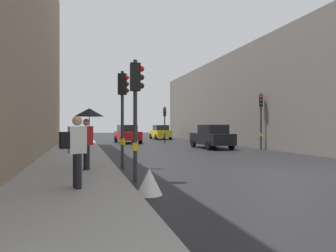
{
  "coord_description": "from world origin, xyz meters",
  "views": [
    {
      "loc": [
        -6.91,
        -8.17,
        1.69
      ],
      "look_at": [
        -1.34,
        9.78,
        1.67
      ],
      "focal_mm": 29.9,
      "sensor_mm": 36.0,
      "label": 1
    }
  ],
  "objects_px": {
    "traffic_light_mid_street": "(261,111)",
    "pedestrian_with_umbrella": "(88,121)",
    "warning_sign_triangle": "(149,181)",
    "traffic_light_near_right": "(123,101)",
    "pedestrian_with_black_backpack": "(75,147)",
    "car_yellow_taxi": "(160,132)",
    "car_red_sedan": "(128,134)",
    "traffic_light_near_left": "(136,98)",
    "traffic_light_far_median": "(165,118)",
    "car_dark_suv": "(212,137)"
  },
  "relations": [
    {
      "from": "traffic_light_far_median",
      "to": "car_dark_suv",
      "type": "distance_m",
      "value": 7.72
    },
    {
      "from": "traffic_light_far_median",
      "to": "car_yellow_taxi",
      "type": "bearing_deg",
      "value": 77.6
    },
    {
      "from": "car_dark_suv",
      "to": "car_yellow_taxi",
      "type": "distance_m",
      "value": 14.71
    },
    {
      "from": "car_red_sedan",
      "to": "pedestrian_with_umbrella",
      "type": "relative_size",
      "value": 2.02
    },
    {
      "from": "traffic_light_near_left",
      "to": "traffic_light_near_right",
      "type": "relative_size",
      "value": 0.95
    },
    {
      "from": "traffic_light_near_right",
      "to": "pedestrian_with_umbrella",
      "type": "relative_size",
      "value": 1.81
    },
    {
      "from": "traffic_light_mid_street",
      "to": "car_red_sedan",
      "type": "relative_size",
      "value": 0.93
    },
    {
      "from": "traffic_light_mid_street",
      "to": "pedestrian_with_umbrella",
      "type": "xyz_separation_m",
      "value": [
        -12.0,
        -6.91,
        -0.91
      ]
    },
    {
      "from": "traffic_light_mid_street",
      "to": "warning_sign_triangle",
      "type": "height_order",
      "value": "traffic_light_mid_street"
    },
    {
      "from": "traffic_light_mid_street",
      "to": "car_dark_suv",
      "type": "height_order",
      "value": "traffic_light_mid_street"
    },
    {
      "from": "pedestrian_with_black_backpack",
      "to": "warning_sign_triangle",
      "type": "distance_m",
      "value": 1.99
    },
    {
      "from": "traffic_light_near_left",
      "to": "traffic_light_near_right",
      "type": "height_order",
      "value": "traffic_light_near_right"
    },
    {
      "from": "car_red_sedan",
      "to": "warning_sign_triangle",
      "type": "height_order",
      "value": "car_red_sedan"
    },
    {
      "from": "traffic_light_near_left",
      "to": "warning_sign_triangle",
      "type": "height_order",
      "value": "traffic_light_near_left"
    },
    {
      "from": "car_dark_suv",
      "to": "warning_sign_triangle",
      "type": "height_order",
      "value": "car_dark_suv"
    },
    {
      "from": "traffic_light_near_left",
      "to": "car_red_sedan",
      "type": "xyz_separation_m",
      "value": [
        2.73,
        18.86,
        -1.67
      ]
    },
    {
      "from": "warning_sign_triangle",
      "to": "car_red_sedan",
      "type": "bearing_deg",
      "value": 82.46
    },
    {
      "from": "car_red_sedan",
      "to": "car_dark_suv",
      "type": "relative_size",
      "value": 1.03
    },
    {
      "from": "car_dark_suv",
      "to": "warning_sign_triangle",
      "type": "xyz_separation_m",
      "value": [
        -7.68,
        -12.23,
        -0.55
      ]
    },
    {
      "from": "traffic_light_near_right",
      "to": "car_red_sedan",
      "type": "distance_m",
      "value": 16.4
    },
    {
      "from": "traffic_light_far_median",
      "to": "car_dark_suv",
      "type": "relative_size",
      "value": 0.85
    },
    {
      "from": "traffic_light_near_left",
      "to": "pedestrian_with_umbrella",
      "type": "height_order",
      "value": "traffic_light_near_left"
    },
    {
      "from": "traffic_light_near_right",
      "to": "traffic_light_far_median",
      "type": "height_order",
      "value": "traffic_light_near_right"
    },
    {
      "from": "car_dark_suv",
      "to": "pedestrian_with_umbrella",
      "type": "bearing_deg",
      "value": -135.98
    },
    {
      "from": "traffic_light_near_right",
      "to": "car_dark_suv",
      "type": "bearing_deg",
      "value": 45.09
    },
    {
      "from": "traffic_light_far_median",
      "to": "warning_sign_triangle",
      "type": "xyz_separation_m",
      "value": [
        -6.24,
        -19.65,
        -2.13
      ]
    },
    {
      "from": "traffic_light_far_median",
      "to": "warning_sign_triangle",
      "type": "distance_m",
      "value": 20.73
    },
    {
      "from": "traffic_light_mid_street",
      "to": "pedestrian_with_umbrella",
      "type": "height_order",
      "value": "traffic_light_mid_street"
    },
    {
      "from": "traffic_light_near_right",
      "to": "pedestrian_with_black_backpack",
      "type": "relative_size",
      "value": 2.18
    },
    {
      "from": "traffic_light_mid_street",
      "to": "car_red_sedan",
      "type": "height_order",
      "value": "traffic_light_mid_street"
    },
    {
      "from": "traffic_light_near_left",
      "to": "traffic_light_near_right",
      "type": "bearing_deg",
      "value": 90.07
    },
    {
      "from": "traffic_light_near_right",
      "to": "traffic_light_near_left",
      "type": "bearing_deg",
      "value": -89.93
    },
    {
      "from": "traffic_light_near_left",
      "to": "warning_sign_triangle",
      "type": "distance_m",
      "value": 2.82
    },
    {
      "from": "pedestrian_with_umbrella",
      "to": "traffic_light_near_left",
      "type": "bearing_deg",
      "value": -52.55
    },
    {
      "from": "car_yellow_taxi",
      "to": "traffic_light_near_right",
      "type": "bearing_deg",
      "value": -109.29
    },
    {
      "from": "pedestrian_with_black_backpack",
      "to": "traffic_light_near_left",
      "type": "bearing_deg",
      "value": 34.95
    },
    {
      "from": "traffic_light_near_right",
      "to": "traffic_light_far_median",
      "type": "xyz_separation_m",
      "value": [
        6.24,
        15.13,
        -0.21
      ]
    },
    {
      "from": "traffic_light_near_left",
      "to": "car_yellow_taxi",
      "type": "relative_size",
      "value": 0.88
    },
    {
      "from": "car_yellow_taxi",
      "to": "pedestrian_with_umbrella",
      "type": "xyz_separation_m",
      "value": [
        -9.19,
        -23.44,
        0.96
      ]
    },
    {
      "from": "traffic_light_far_median",
      "to": "car_dark_suv",
      "type": "height_order",
      "value": "traffic_light_far_median"
    },
    {
      "from": "traffic_light_near_left",
      "to": "traffic_light_far_median",
      "type": "xyz_separation_m",
      "value": [
        6.24,
        17.91,
        -0.08
      ]
    },
    {
      "from": "car_dark_suv",
      "to": "traffic_light_near_right",
      "type": "bearing_deg",
      "value": -134.91
    },
    {
      "from": "traffic_light_near_left",
      "to": "car_red_sedan",
      "type": "distance_m",
      "value": 19.13
    },
    {
      "from": "pedestrian_with_black_backpack",
      "to": "traffic_light_mid_street",
      "type": "bearing_deg",
      "value": 38.58
    },
    {
      "from": "warning_sign_triangle",
      "to": "traffic_light_near_right",
      "type": "bearing_deg",
      "value": 90.04
    },
    {
      "from": "traffic_light_near_left",
      "to": "pedestrian_with_black_backpack",
      "type": "distance_m",
      "value": 2.52
    },
    {
      "from": "car_red_sedan",
      "to": "car_yellow_taxi",
      "type": "bearing_deg",
      "value": 51.11
    },
    {
      "from": "car_red_sedan",
      "to": "pedestrian_with_umbrella",
      "type": "height_order",
      "value": "pedestrian_with_umbrella"
    },
    {
      "from": "traffic_light_mid_street",
      "to": "car_yellow_taxi",
      "type": "relative_size",
      "value": 0.95
    },
    {
      "from": "traffic_light_mid_street",
      "to": "pedestrian_with_umbrella",
      "type": "relative_size",
      "value": 1.87
    }
  ]
}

